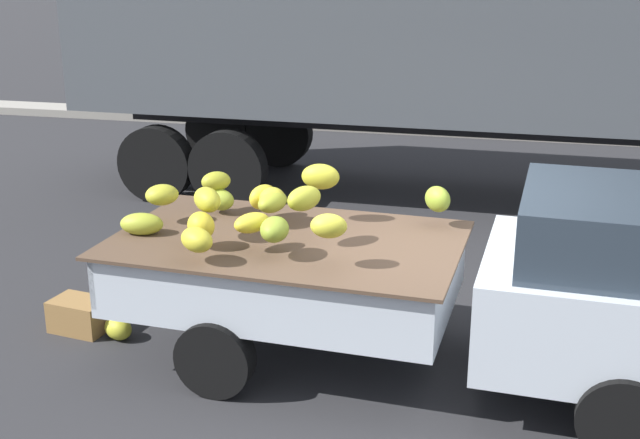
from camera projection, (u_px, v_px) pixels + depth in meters
ground at (418, 371)px, 6.98m from camera, size 220.00×220.00×0.00m
curb_strip at (483, 131)px, 16.03m from camera, size 80.00×0.80×0.16m
pickup_truck at (531, 286)px, 6.45m from camera, size 5.26×2.10×1.70m
semi_trailer at (501, 19)px, 11.01m from camera, size 12.03×2.75×3.95m
fallen_banana_bunch_near_tailgate at (118, 328)px, 7.52m from camera, size 0.36×0.32×0.21m
produce_crate at (80, 315)px, 7.69m from camera, size 0.57×0.43×0.31m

